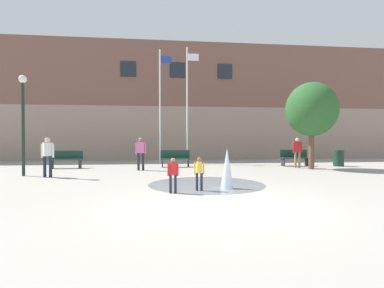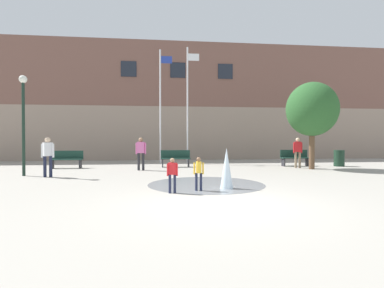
% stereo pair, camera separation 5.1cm
% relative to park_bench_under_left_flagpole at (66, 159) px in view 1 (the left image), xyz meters
% --- Properties ---
extents(ground_plane, '(100.00, 100.00, 0.00)m').
position_rel_park_bench_under_left_flagpole_xyz_m(ground_plane, '(6.15, -9.35, -0.48)').
color(ground_plane, '#9E998E').
extents(library_building, '(36.00, 6.05, 8.65)m').
position_rel_park_bench_under_left_flagpole_xyz_m(library_building, '(6.15, 8.56, 3.84)').
color(library_building, gray).
rests_on(library_building, ground).
extents(splash_fountain, '(3.89, 3.89, 1.24)m').
position_rel_park_bench_under_left_flagpole_xyz_m(splash_fountain, '(6.63, -6.84, -0.09)').
color(splash_fountain, gray).
rests_on(splash_fountain, ground).
extents(park_bench_under_left_flagpole, '(1.60, 0.44, 0.91)m').
position_rel_park_bench_under_left_flagpole_xyz_m(park_bench_under_left_flagpole, '(0.00, 0.00, 0.00)').
color(park_bench_under_left_flagpole, '#28282D').
rests_on(park_bench_under_left_flagpole, ground).
extents(park_bench_under_right_flagpole, '(1.60, 0.44, 0.91)m').
position_rel_park_bench_under_left_flagpole_xyz_m(park_bench_under_right_flagpole, '(5.66, 0.08, 0.00)').
color(park_bench_under_right_flagpole, '#28282D').
rests_on(park_bench_under_right_flagpole, ground).
extents(park_bench_far_right, '(1.60, 0.44, 0.91)m').
position_rel_park_bench_under_left_flagpole_xyz_m(park_bench_far_right, '(12.37, -0.09, 0.00)').
color(park_bench_far_right, '#28282D').
rests_on(park_bench_far_right, ground).
extents(adult_in_red, '(0.50, 0.25, 1.59)m').
position_rel_park_bench_under_left_flagpole_xyz_m(adult_in_red, '(3.89, -1.47, 0.45)').
color(adult_in_red, '#28282D').
rests_on(adult_in_red, ground).
extents(child_running, '(0.31, 0.22, 0.99)m').
position_rel_park_bench_under_left_flagpole_xyz_m(child_running, '(5.91, -7.48, 0.10)').
color(child_running, '#1E233D').
rests_on(child_running, ground).
extents(teen_by_trashcan, '(0.50, 0.37, 1.59)m').
position_rel_park_bench_under_left_flagpole_xyz_m(teen_by_trashcan, '(0.37, -3.72, 0.45)').
color(teen_by_trashcan, '#1E233D').
rests_on(teen_by_trashcan, ground).
extents(child_with_pink_shirt, '(0.31, 0.22, 0.99)m').
position_rel_park_bench_under_left_flagpole_xyz_m(child_with_pink_shirt, '(5.13, -7.80, 0.10)').
color(child_with_pink_shirt, '#1E233D').
rests_on(child_with_pink_shirt, ground).
extents(adult_watching, '(0.50, 0.29, 1.59)m').
position_rel_park_bench_under_left_flagpole_xyz_m(adult_watching, '(12.02, -1.15, 0.45)').
color(adult_watching, '#89755B').
rests_on(adult_watching, ground).
extents(flagpole_left, '(0.80, 0.10, 7.16)m').
position_rel_park_bench_under_left_flagpole_xyz_m(flagpole_left, '(4.89, 2.87, 3.34)').
color(flagpole_left, silver).
rests_on(flagpole_left, ground).
extents(flagpole_right, '(0.80, 0.10, 7.37)m').
position_rel_park_bench_under_left_flagpole_xyz_m(flagpole_right, '(6.61, 2.87, 3.45)').
color(flagpole_right, silver).
rests_on(flagpole_right, ground).
extents(lamp_post_left_lane, '(0.32, 0.32, 4.13)m').
position_rel_park_bench_under_left_flagpole_xyz_m(lamp_post_left_lane, '(-0.77, -3.16, 2.20)').
color(lamp_post_left_lane, '#192D23').
rests_on(lamp_post_left_lane, ground).
extents(trash_can, '(0.56, 0.56, 0.90)m').
position_rel_park_bench_under_left_flagpole_xyz_m(trash_can, '(14.76, -0.50, -0.03)').
color(trash_can, '#193323').
rests_on(trash_can, ground).
extents(street_tree_near_building, '(2.55, 2.55, 4.37)m').
position_rel_park_bench_under_left_flagpole_xyz_m(street_tree_near_building, '(12.42, -1.86, 2.53)').
color(street_tree_near_building, brown).
rests_on(street_tree_near_building, ground).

